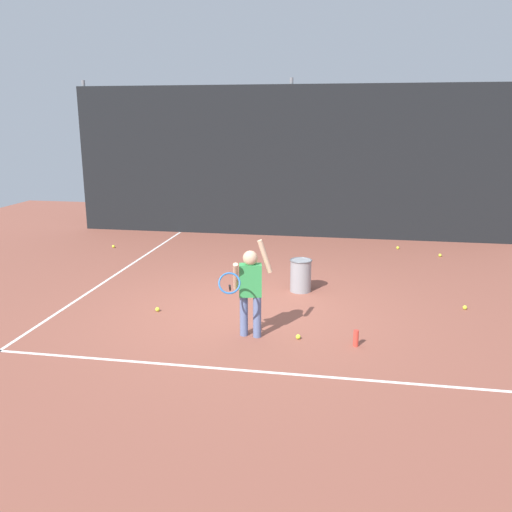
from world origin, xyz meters
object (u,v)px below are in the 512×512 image
object	(u,v)px
water_bottle	(356,338)
tennis_ball_5	(298,337)
ball_hopper	(301,275)
tennis_ball_4	(158,309)
tennis_player	(250,286)
tennis_ball_0	(440,255)
tennis_ball_1	(465,307)
tennis_ball_2	(398,248)
tennis_ball_3	(113,246)

from	to	relation	value
water_bottle	tennis_ball_5	world-z (taller)	water_bottle
ball_hopper	water_bottle	xyz separation A→B (m)	(0.94, -2.20, -0.18)
ball_hopper	tennis_ball_5	distance (m)	2.13
tennis_ball_4	tennis_player	bearing A→B (deg)	-24.58
tennis_ball_0	tennis_ball_4	bearing A→B (deg)	-138.20
tennis_ball_1	water_bottle	bearing A→B (deg)	-134.46
ball_hopper	tennis_ball_2	distance (m)	3.95
ball_hopper	tennis_ball_3	bearing A→B (deg)	151.61
tennis_ball_4	tennis_ball_5	bearing A→B (deg)	-17.33
water_bottle	tennis_player	bearing A→B (deg)	177.01
tennis_player	tennis_ball_0	size ratio (longest dim) A/B	20.46
tennis_ball_2	tennis_ball_5	xyz separation A→B (m)	(-1.73, -5.56, 0.00)
water_bottle	tennis_ball_5	size ratio (longest dim) A/B	3.33
tennis_ball_0	tennis_ball_1	bearing A→B (deg)	-92.05
tennis_ball_2	tennis_ball_4	distance (m)	6.28
ball_hopper	tennis_ball_1	bearing A→B (deg)	-10.51
tennis_ball_1	tennis_ball_4	world-z (taller)	same
tennis_player	ball_hopper	world-z (taller)	tennis_player
tennis_ball_0	tennis_ball_4	world-z (taller)	same
water_bottle	tennis_ball_0	xyz separation A→B (m)	(1.81, 5.11, -0.08)
tennis_player	water_bottle	bearing A→B (deg)	-14.31
ball_hopper	water_bottle	bearing A→B (deg)	-66.98
tennis_ball_1	tennis_ball_3	world-z (taller)	same
ball_hopper	tennis_ball_1	distance (m)	2.68
ball_hopper	water_bottle	distance (m)	2.40
tennis_ball_3	tennis_ball_4	xyz separation A→B (m)	(2.47, -3.86, 0.00)
tennis_ball_2	tennis_ball_0	bearing A→B (deg)	-33.09
tennis_ball_2	tennis_ball_4	xyz separation A→B (m)	(-3.98, -4.86, 0.00)
water_bottle	tennis_ball_4	xyz separation A→B (m)	(-3.02, 0.80, -0.08)
water_bottle	ball_hopper	bearing A→B (deg)	113.02
water_bottle	tennis_ball_5	xyz separation A→B (m)	(-0.77, 0.10, -0.08)
tennis_ball_1	tennis_ball_5	world-z (taller)	same
tennis_ball_3	tennis_player	bearing A→B (deg)	-48.49
tennis_player	tennis_ball_3	size ratio (longest dim) A/B	20.46
ball_hopper	water_bottle	size ratio (longest dim) A/B	2.55
tennis_player	tennis_ball_3	distance (m)	6.17
tennis_ball_0	tennis_ball_1	xyz separation A→B (m)	(-0.12, -3.40, 0.00)
tennis_player	tennis_ball_4	distance (m)	1.88
ball_hopper	tennis_ball_0	distance (m)	4.01
tennis_ball_4	tennis_ball_0	bearing A→B (deg)	41.80
ball_hopper	tennis_ball_3	distance (m)	5.18
tennis_ball_5	tennis_ball_1	bearing A→B (deg)	33.44
tennis_ball_3	tennis_ball_5	bearing A→B (deg)	-44.03
tennis_ball_3	tennis_ball_4	distance (m)	4.59
tennis_ball_0	tennis_ball_2	distance (m)	1.01
tennis_player	tennis_ball_2	bearing A→B (deg)	55.54
ball_hopper	tennis_ball_3	xyz separation A→B (m)	(-4.55, 2.46, -0.26)
tennis_ball_2	tennis_ball_1	bearing A→B (deg)	-79.61
tennis_ball_1	tennis_ball_2	distance (m)	4.01
tennis_ball_1	tennis_ball_4	xyz separation A→B (m)	(-4.70, -0.92, 0.00)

